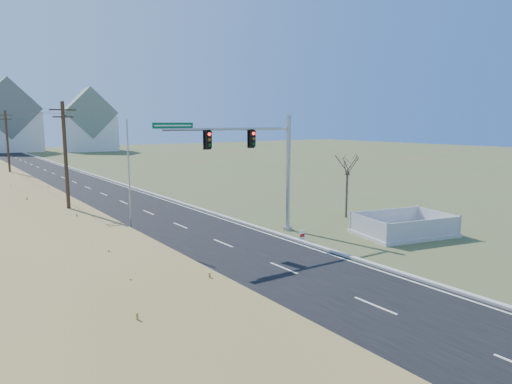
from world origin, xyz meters
name	(u,v)px	position (x,y,z in m)	size (l,w,h in m)	color
ground	(261,260)	(0.00, 0.00, 0.00)	(260.00, 260.00, 0.00)	#46572A
road	(56,175)	(0.00, 50.00, 0.03)	(8.00, 180.00, 0.06)	black
curb	(86,173)	(4.15, 50.00, 0.09)	(0.30, 180.00, 0.18)	#B2AFA8
utility_pole_near	(66,162)	(-6.50, 15.00, 4.68)	(1.80, 0.26, 9.00)	#422D1E
utility_pole_mid	(8,145)	(-6.50, 45.00, 4.68)	(1.80, 0.26, 9.00)	#422D1E
condo_n	(8,122)	(2.00, 112.00, 7.61)	(15.27, 10.20, 18.54)	white
condo_ne	(89,125)	(20.00, 104.00, 6.84)	(14.12, 10.51, 16.52)	white
traffic_signal_mast	(265,163)	(3.78, 4.69, 4.85)	(10.08, 0.71, 8.02)	#9EA0A5
fence_enclosure	(403,231)	(11.19, -0.99, 0.28)	(6.97, 5.51, 1.41)	#B7B5AD
open_sign	(302,235)	(4.50, 1.72, 0.37)	(0.56, 0.17, 0.70)	white
flagpole	(130,193)	(-4.30, 8.26, 3.08)	(0.35, 0.35, 7.72)	#B7B5AD
bare_tree	(348,163)	(12.23, 5.24, 4.35)	(2.04, 2.04, 5.39)	#4C3F33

